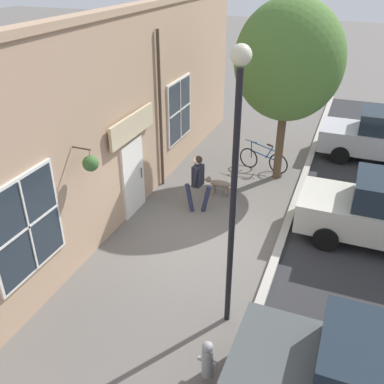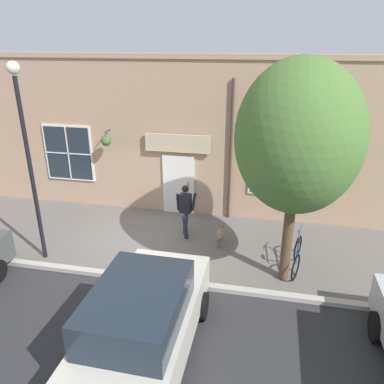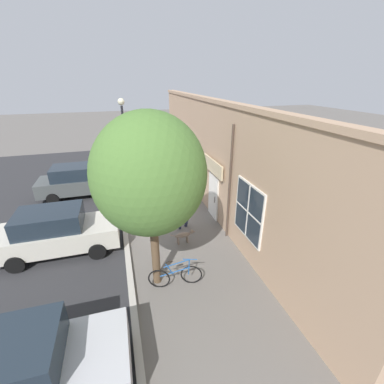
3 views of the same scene
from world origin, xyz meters
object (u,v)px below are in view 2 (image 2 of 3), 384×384
(dog_on_leash, at_px, (220,233))
(leaning_bicycle, at_px, (297,255))
(pedestrian_walking, at_px, (186,206))
(parked_car_mid_block, at_px, (142,323))
(street_tree_by_curb, at_px, (297,141))
(street_lamp, at_px, (25,140))

(dog_on_leash, height_order, leaning_bicycle, leaning_bicycle)
(pedestrian_walking, bearing_deg, dog_on_leash, 77.39)
(pedestrian_walking, distance_m, parked_car_mid_block, 4.96)
(pedestrian_walking, xyz_separation_m, parked_car_mid_block, (4.95, 0.28, -0.15))
(street_tree_by_curb, xyz_separation_m, leaning_bicycle, (-0.57, 0.36, -3.25))
(parked_car_mid_block, bearing_deg, leaning_bicycle, 141.85)
(pedestrian_walking, relative_size, dog_on_leash, 1.64)
(leaning_bicycle, bearing_deg, street_lamp, -82.79)
(street_lamp, bearing_deg, street_tree_by_curb, 92.67)
(street_tree_by_curb, relative_size, parked_car_mid_block, 1.27)
(dog_on_leash, xyz_separation_m, street_lamp, (1.74, -4.77, 3.04))
(street_tree_by_curb, relative_size, leaning_bicycle, 3.18)
(pedestrian_walking, relative_size, parked_car_mid_block, 0.40)
(dog_on_leash, height_order, street_lamp, street_lamp)
(pedestrian_walking, bearing_deg, parked_car_mid_block, 3.28)
(leaning_bicycle, distance_m, street_lamp, 7.63)
(leaning_bicycle, bearing_deg, parked_car_mid_block, -38.15)
(pedestrian_walking, bearing_deg, leaning_bicycle, 71.36)
(street_tree_by_curb, bearing_deg, pedestrian_walking, -119.78)
(pedestrian_walking, distance_m, street_lamp, 4.79)
(dog_on_leash, distance_m, street_lamp, 5.92)
(leaning_bicycle, height_order, street_lamp, street_lamp)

